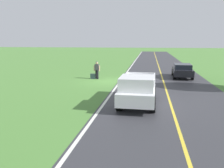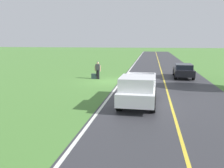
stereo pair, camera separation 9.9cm
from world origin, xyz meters
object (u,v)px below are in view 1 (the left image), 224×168
(suitcase_carried, at_px, (93,76))
(sedan_near_oncoming, at_px, (182,70))
(hitchhiker_walking, at_px, (97,69))
(pickup_truck_passing, at_px, (138,89))

(suitcase_carried, height_order, sedan_near_oncoming, sedan_near_oncoming)
(sedan_near_oncoming, bearing_deg, hitchhiker_walking, 14.58)
(suitcase_carried, bearing_deg, sedan_near_oncoming, 108.09)
(hitchhiker_walking, xyz_separation_m, suitcase_carried, (0.42, 0.05, -0.72))
(hitchhiker_walking, height_order, suitcase_carried, hitchhiker_walking)
(sedan_near_oncoming, bearing_deg, pickup_truck_passing, 70.43)
(suitcase_carried, relative_size, sedan_near_oncoming, 0.12)
(sedan_near_oncoming, bearing_deg, suitcase_carried, 14.23)
(pickup_truck_passing, distance_m, sedan_near_oncoming, 11.87)
(hitchhiker_walking, xyz_separation_m, pickup_truck_passing, (-4.49, 8.98, -0.01))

